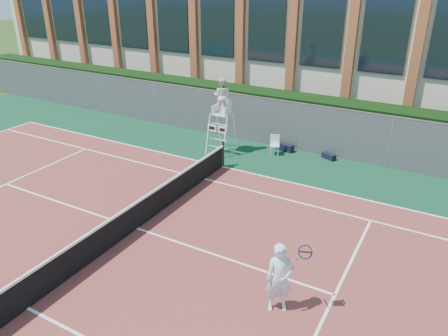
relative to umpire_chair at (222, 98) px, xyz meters
The scene contains 12 objects.
ground 7.52m from the umpire_chair, 83.03° to the right, with size 120.00×120.00×0.00m, color #233814.
apron 6.59m from the umpire_chair, 81.89° to the right, with size 36.00×20.00×0.01m, color #0D3C26.
tennis_court 7.51m from the umpire_chair, 83.03° to the right, with size 23.77×10.97×0.02m, color brown.
tennis_net 7.36m from the umpire_chair, 83.03° to the right, with size 0.10×11.30×1.10m.
fence 2.39m from the umpire_chair, 63.84° to the left, with size 40.00×0.06×2.20m, color #595E60, non-canonical shape.
hedge 3.37m from the umpire_chair, 73.74° to the left, with size 40.00×1.40×2.20m, color black.
building 11.06m from the umpire_chair, 85.48° to the left, with size 45.00×10.60×8.22m.
umpire_chair is the anchor object (origin of this frame).
plastic_chair 3.07m from the umpire_chair, 21.02° to the left, with size 0.53×0.53×0.87m.
sports_bag_near 3.67m from the umpire_chair, 29.59° to the left, with size 0.76×0.31×0.33m, color black.
sports_bag_far 5.29m from the umpire_chair, 18.04° to the left, with size 0.61×0.26×0.24m, color black.
tennis_player 10.37m from the umpire_chair, 52.92° to the right, with size 1.07×0.81×1.82m.
Camera 1 is at (8.20, -8.96, 7.54)m, focal length 35.00 mm.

